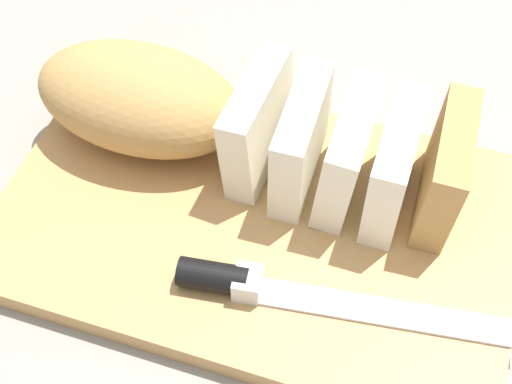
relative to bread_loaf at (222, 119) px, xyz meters
name	(u,v)px	position (x,y,z in m)	size (l,w,h in m)	color
ground_plane	(256,229)	(0.05, -0.05, -0.06)	(3.00, 3.00, 0.00)	gray
cutting_board	(256,222)	(0.05, -0.05, -0.05)	(0.41, 0.26, 0.02)	tan
bread_loaf	(222,119)	(0.00, 0.00, 0.00)	(0.36, 0.11, 0.08)	tan
bread_knife	(265,287)	(0.08, -0.12, -0.03)	(0.25, 0.06, 0.02)	silver
crumb_near_knife	(194,281)	(0.02, -0.13, -0.04)	(0.00, 0.00, 0.00)	#996633
crumb_near_loaf	(230,188)	(0.02, -0.04, -0.04)	(0.01, 0.01, 0.01)	#996633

